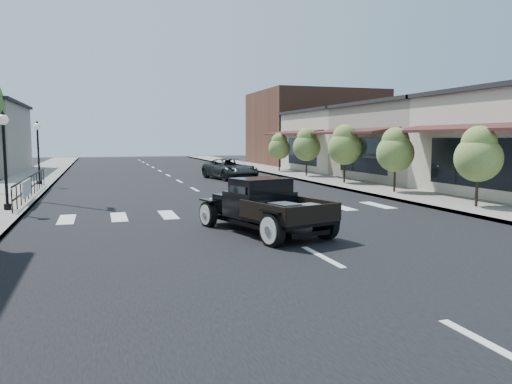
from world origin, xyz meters
name	(u,v)px	position (x,y,z in m)	size (l,w,h in m)	color
ground	(276,233)	(0.00, 0.00, 0.00)	(120.00, 120.00, 0.00)	black
road	(185,184)	(0.00, 15.00, 0.01)	(14.00, 80.00, 0.02)	black
road_markings	(203,194)	(0.00, 10.00, 0.00)	(12.00, 60.00, 0.06)	silver
sidewalk_left	(19,188)	(-8.50, 15.00, 0.07)	(3.00, 80.00, 0.15)	gray
sidewalk_right	(323,179)	(8.50, 15.00, 0.07)	(3.00, 80.00, 0.15)	gray
storefront_mid	(436,144)	(15.00, 13.00, 2.25)	(10.00, 9.00, 4.50)	gray
storefront_far	(361,142)	(15.00, 22.00, 2.25)	(10.00, 9.00, 4.50)	#BFB6A1
far_building_right	(315,129)	(15.50, 32.00, 3.50)	(11.00, 10.00, 7.00)	brown
railing	(31,185)	(-7.30, 10.00, 0.65)	(0.08, 10.00, 1.00)	black
banner	(27,194)	(-7.22, 8.00, 0.45)	(0.04, 2.20, 0.60)	silver
lamp_post_b	(5,161)	(-7.60, 6.00, 1.83)	(0.36, 0.36, 3.36)	black
lamp_post_c	(38,153)	(-7.60, 16.00, 1.83)	(0.36, 0.36, 3.36)	black
small_tree_a	(478,168)	(8.30, 1.83, 1.53)	(1.66, 1.66, 2.77)	olive
small_tree_b	(395,161)	(8.30, 7.03, 1.56)	(1.69, 1.69, 2.82)	olive
small_tree_c	(345,155)	(8.30, 11.92, 1.68)	(1.84, 1.84, 3.06)	olive
small_tree_d	(307,153)	(8.30, 17.16, 1.64)	(1.79, 1.79, 2.99)	olive
small_tree_e	(279,153)	(8.30, 22.28, 1.50)	(1.62, 1.62, 2.71)	olive
hotrod_pickup	(265,206)	(-0.32, 0.00, 0.77)	(2.07, 4.43, 1.54)	black
second_car	(230,169)	(3.28, 17.56, 0.65)	(2.17, 4.70, 1.31)	black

